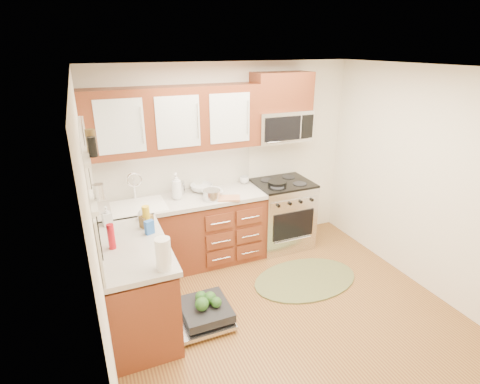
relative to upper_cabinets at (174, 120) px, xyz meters
name	(u,v)px	position (x,y,z in m)	size (l,w,h in m)	color
floor	(289,318)	(0.73, -1.57, -1.88)	(3.50, 3.50, 0.00)	brown
ceiling	(303,69)	(0.73, -1.57, 0.62)	(3.50, 3.50, 0.00)	white
wall_back	(228,160)	(0.73, 0.18, -0.62)	(3.50, 0.04, 2.50)	white
wall_front	(464,334)	(0.73, -3.33, -0.62)	(3.50, 0.04, 2.50)	white
wall_left	(96,246)	(-1.02, -1.57, -0.62)	(0.04, 3.50, 2.50)	white
wall_right	(433,185)	(2.48, -1.57, -0.62)	(0.04, 3.50, 2.50)	white
base_cabinet_back	(184,235)	(0.00, -0.12, -1.45)	(2.05, 0.60, 0.85)	#5D3015
base_cabinet_left	(137,289)	(-0.72, -1.05, -1.45)	(0.60, 1.25, 0.85)	#5D3015
countertop_back	(182,201)	(0.00, -0.14, -0.97)	(2.07, 0.64, 0.05)	#BCB5AC
countertop_left	(133,247)	(-0.71, -1.05, -0.97)	(0.64, 1.27, 0.05)	#BCB5AC
backsplash_back	(175,170)	(0.00, 0.16, -0.67)	(2.05, 0.02, 0.57)	beige
backsplash_left	(95,223)	(-1.01, -1.05, -0.67)	(0.02, 1.25, 0.57)	beige
upper_cabinets	(174,120)	(0.00, 0.00, 0.00)	(2.05, 0.35, 0.75)	#5D3015
cabinet_over_mw	(282,91)	(1.41, 0.00, 0.26)	(0.76, 0.35, 0.47)	#5D3015
range	(282,214)	(1.41, -0.15, -1.40)	(0.76, 0.64, 0.95)	silver
microwave	(281,125)	(1.41, -0.02, -0.18)	(0.76, 0.38, 0.40)	silver
sink	(140,216)	(-0.52, -0.16, -1.07)	(0.62, 0.50, 0.26)	white
dishwasher	(202,314)	(-0.13, -1.27, -1.77)	(0.70, 0.60, 0.20)	silver
window	(90,188)	(-1.01, -1.07, -0.32)	(0.03, 1.05, 1.05)	white
window_blind	(87,150)	(-0.98, -1.07, 0.00)	(0.02, 0.96, 0.40)	white
shelf_upper	(87,157)	(-0.99, -1.92, 0.17)	(0.04, 0.40, 0.03)	white
shelf_lower	(94,202)	(-0.99, -1.92, -0.12)	(0.04, 0.40, 0.03)	white
rug	(305,279)	(1.25, -1.06, -1.86)	(1.32, 0.86, 0.02)	olive
skillet	(277,183)	(1.28, -0.20, -0.90)	(0.25, 0.25, 0.05)	black
stock_pot	(212,195)	(0.33, -0.30, -0.89)	(0.21, 0.21, 0.13)	silver
cutting_board	(228,198)	(0.52, -0.35, -0.94)	(0.29, 0.18, 0.02)	#B77B54
canister	(181,188)	(0.04, 0.04, -0.87)	(0.10, 0.10, 0.16)	silver
paper_towel_roll	(163,254)	(-0.52, -1.57, -0.81)	(0.13, 0.13, 0.28)	white
mustard_bottle	(146,217)	(-0.52, -0.75, -0.83)	(0.08, 0.08, 0.24)	gold
red_bottle	(111,237)	(-0.90, -1.05, -0.83)	(0.07, 0.07, 0.24)	#B00E18
wooden_box	(147,221)	(-0.52, -0.73, -0.89)	(0.12, 0.09, 0.12)	brown
blue_carton	(149,227)	(-0.52, -0.89, -0.88)	(0.09, 0.05, 0.14)	blue
bowl_a	(212,193)	(0.39, -0.15, -0.92)	(0.26, 0.26, 0.06)	#999999
bowl_b	(202,188)	(0.30, 0.03, -0.90)	(0.29, 0.29, 0.09)	#999999
cup	(244,180)	(0.93, 0.07, -0.90)	(0.13, 0.13, 0.10)	#999999
soap_bottle_a	(177,186)	(-0.05, -0.11, -0.78)	(0.13, 0.13, 0.33)	#999999
soap_bottle_b	(107,216)	(-0.90, -0.52, -0.85)	(0.09, 0.10, 0.21)	#999999
soap_bottle_c	(143,213)	(-0.52, -0.55, -0.87)	(0.13, 0.13, 0.17)	#999999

